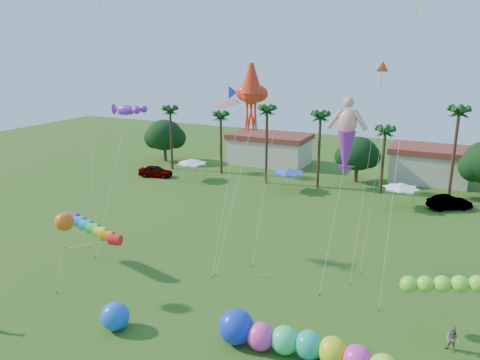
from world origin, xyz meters
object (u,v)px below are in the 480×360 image
at_px(car_b, 449,202).
at_px(blue_ball, 115,316).
at_px(caterpillar_inflatable, 297,344).
at_px(spectator_b, 452,340).
at_px(car_a, 156,171).

relative_size(car_b, blue_ball, 2.62).
distance_m(car_b, caterpillar_inflatable, 33.92).
bearing_deg(spectator_b, car_a, 169.40).
height_order(car_a, blue_ball, blue_ball).
bearing_deg(spectator_b, blue_ball, -138.80).
xyz_separation_m(spectator_b, caterpillar_inflatable, (-8.30, -4.62, 0.11)).
distance_m(caterpillar_inflatable, blue_ball, 11.94).
bearing_deg(car_a, caterpillar_inflatable, -147.17).
relative_size(car_b, caterpillar_inflatable, 0.45).
bearing_deg(car_b, spectator_b, 147.90).
height_order(car_b, caterpillar_inflatable, caterpillar_inflatable).
relative_size(car_b, spectator_b, 2.98).
distance_m(car_b, spectator_b, 28.60).
height_order(car_b, blue_ball, blue_ball).
distance_m(car_a, spectator_b, 47.60).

